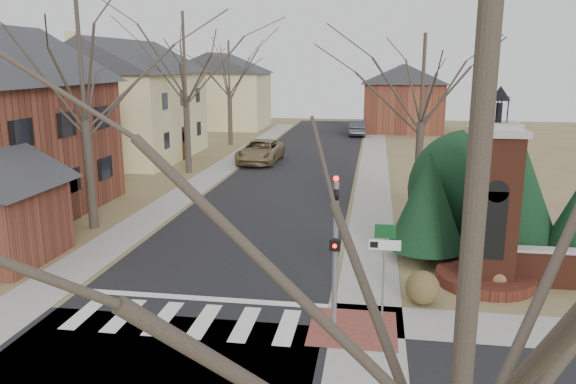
% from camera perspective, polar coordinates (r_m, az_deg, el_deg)
% --- Properties ---
extents(ground, '(120.00, 120.00, 0.00)m').
position_cam_1_polar(ground, '(16.01, -11.53, -13.87)').
color(ground, brown).
rests_on(ground, ground).
extents(main_street, '(8.00, 70.00, 0.01)m').
position_cam_1_polar(main_street, '(36.42, 0.45, 1.69)').
color(main_street, black).
rests_on(main_street, ground).
extents(crosswalk_zone, '(8.00, 2.20, 0.02)m').
position_cam_1_polar(crosswalk_zone, '(16.68, -10.56, -12.64)').
color(crosswalk_zone, silver).
rests_on(crosswalk_zone, ground).
extents(stop_bar, '(8.00, 0.35, 0.02)m').
position_cam_1_polar(stop_bar, '(17.97, -8.96, -10.64)').
color(stop_bar, silver).
rests_on(stop_bar, ground).
extents(sidewalk_right_main, '(2.00, 60.00, 0.02)m').
position_cam_1_polar(sidewalk_right_main, '(36.05, 8.66, 1.43)').
color(sidewalk_right_main, gray).
rests_on(sidewalk_right_main, ground).
extents(sidewalk_left, '(2.00, 60.00, 0.02)m').
position_cam_1_polar(sidewalk_left, '(37.52, -7.43, 1.92)').
color(sidewalk_left, gray).
rests_on(sidewalk_left, ground).
extents(curb_apron, '(2.40, 2.40, 0.02)m').
position_cam_1_polar(curb_apron, '(16.02, 6.60, -13.61)').
color(curb_apron, brown).
rests_on(curb_apron, ground).
extents(traffic_signal_pole, '(0.28, 0.41, 4.50)m').
position_cam_1_polar(traffic_signal_pole, '(14.67, 4.83, -5.24)').
color(traffic_signal_pole, slate).
rests_on(traffic_signal_pole, ground).
extents(sign_post, '(0.90, 0.07, 2.75)m').
position_cam_1_polar(sign_post, '(16.19, 9.75, -6.00)').
color(sign_post, slate).
rests_on(sign_post, ground).
extents(brick_gate_monument, '(3.20, 3.20, 6.47)m').
position_cam_1_polar(brick_gate_monument, '(19.36, 19.81, -2.75)').
color(brick_gate_monument, '#572819').
rests_on(brick_gate_monument, ground).
extents(house_stucco_left, '(9.80, 12.80, 9.28)m').
position_cam_1_polar(house_stucco_left, '(44.53, -16.23, 9.21)').
color(house_stucco_left, beige).
rests_on(house_stucco_left, ground).
extents(house_distant_left, '(10.80, 8.80, 8.53)m').
position_cam_1_polar(house_distant_left, '(63.76, -6.93, 10.32)').
color(house_distant_left, beige).
rests_on(house_distant_left, ground).
extents(house_distant_right, '(8.80, 8.80, 7.30)m').
position_cam_1_polar(house_distant_right, '(61.48, 11.60, 9.49)').
color(house_distant_right, brown).
rests_on(house_distant_right, ground).
extents(evergreen_near, '(2.80, 2.80, 4.10)m').
position_cam_1_polar(evergreen_near, '(21.00, 14.02, -0.79)').
color(evergreen_near, '#473D33').
rests_on(evergreen_near, ground).
extents(evergreen_mid, '(3.40, 3.40, 4.70)m').
position_cam_1_polar(evergreen_mid, '(22.63, 22.15, 0.40)').
color(evergreen_mid, '#473D33').
rests_on(evergreen_mid, ground).
extents(evergreen_mass, '(4.80, 4.80, 4.80)m').
position_cam_1_polar(evergreen_mass, '(23.62, 17.88, 0.74)').
color(evergreen_mass, black).
rests_on(evergreen_mass, ground).
extents(bare_tree_0, '(8.05, 8.05, 11.15)m').
position_cam_1_polar(bare_tree_0, '(25.46, -20.41, 13.42)').
color(bare_tree_0, '#473D33').
rests_on(bare_tree_0, ground).
extents(bare_tree_1, '(8.40, 8.40, 11.64)m').
position_cam_1_polar(bare_tree_1, '(37.39, -10.53, 14.14)').
color(bare_tree_1, '#473D33').
rests_on(bare_tree_1, ground).
extents(bare_tree_2, '(7.35, 7.35, 10.19)m').
position_cam_1_polar(bare_tree_2, '(49.97, -6.03, 12.80)').
color(bare_tree_2, '#473D33').
rests_on(bare_tree_2, ground).
extents(bare_tree_3, '(7.00, 7.00, 9.70)m').
position_cam_1_polar(bare_tree_3, '(29.42, 13.60, 11.74)').
color(bare_tree_3, '#473D33').
rests_on(bare_tree_3, ground).
extents(bare_tree_4, '(6.65, 6.65, 9.21)m').
position_cam_1_polar(bare_tree_4, '(4.47, 18.71, 1.74)').
color(bare_tree_4, '#473D33').
rests_on(bare_tree_4, ground).
extents(pickup_truck, '(2.86, 5.99, 1.65)m').
position_cam_1_polar(pickup_truck, '(41.15, -2.84, 4.15)').
color(pickup_truck, olive).
rests_on(pickup_truck, ground).
extents(distant_car, '(1.83, 4.71, 1.53)m').
position_cam_1_polar(distant_car, '(56.99, 7.03, 6.49)').
color(distant_car, '#3A3C43').
rests_on(distant_car, ground).
extents(dry_shrub_left, '(1.04, 1.04, 1.04)m').
position_cam_1_polar(dry_shrub_left, '(17.70, 13.50, -9.43)').
color(dry_shrub_left, brown).
rests_on(dry_shrub_left, ground).
extents(dry_shrub_right, '(0.82, 0.82, 0.82)m').
position_cam_1_polar(dry_shrub_right, '(19.59, 20.50, -8.03)').
color(dry_shrub_right, brown).
rests_on(dry_shrub_right, ground).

